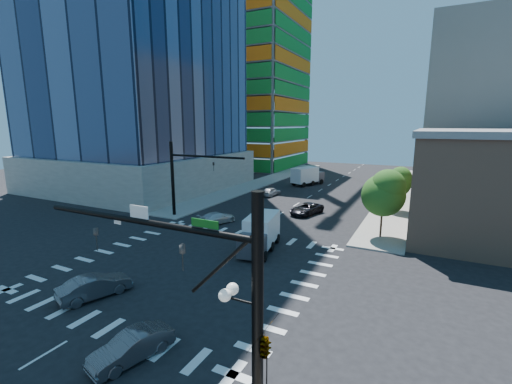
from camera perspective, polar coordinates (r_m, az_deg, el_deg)
The scene contains 18 objects.
ground at distance 28.46m, azimuth -10.47°, elevation -12.06°, with size 160.00×160.00×0.00m, color black.
road_markings at distance 28.46m, azimuth -10.47°, elevation -12.05°, with size 20.00×20.00×0.01m, color silver.
sidewalk_ne at distance 61.78m, azimuth 22.94°, elevation -0.01°, with size 5.00×60.00×0.15m, color gray.
sidewalk_nw at distance 67.97m, azimuth 1.47°, elevation 1.84°, with size 5.00×60.00×0.15m, color gray.
construction_building at distance 94.31m, azimuth -1.11°, elevation 19.42°, with size 25.16×34.50×70.60m.
bg_building_ne at distance 76.52m, azimuth 35.69°, elevation 11.30°, with size 24.00×30.00×28.00m, color slate.
signal_mast_se at distance 12.32m, azimuth -3.70°, elevation -18.74°, with size 10.51×2.48×9.00m.
signal_mast_nw at distance 41.79m, azimuth -12.21°, elevation 3.18°, with size 10.20×0.40×9.00m.
tree_south at distance 35.35m, azimuth 20.66°, elevation -0.05°, with size 4.16×4.16×6.82m.
tree_north at distance 47.23m, azimuth 22.58°, elevation 1.63°, with size 3.54×3.52×5.78m.
no_parking_sign at distance 16.14m, azimuth 1.81°, elevation -26.05°, with size 0.30×0.06×2.20m.
car_nb_right at distance 18.98m, azimuth -20.00°, elevation -23.06°, with size 1.42×4.06×1.34m, color #4F4E54.
car_nb_far at distance 43.54m, azimuth 8.42°, elevation -2.79°, with size 2.34×5.08×1.41m, color black.
car_sb_near at distance 39.37m, azimuth -6.53°, elevation -4.30°, with size 1.87×4.60×1.33m, color white.
car_sb_mid at distance 54.27m, azimuth 2.54°, elevation 0.08°, with size 1.60×3.99×1.36m, color #B2B3BA.
car_sb_cross at distance 25.49m, azimuth -25.25°, elevation -14.02°, with size 1.58×4.52×1.49m, color #4E4D53.
box_truck_near at distance 30.73m, azimuth 0.54°, elevation -7.38°, with size 3.49×6.19×3.06m.
box_truck_far at distance 64.72m, azimuth 8.73°, elevation 2.48°, with size 4.84×6.85×3.31m.
Camera 1 is at (16.06, -20.68, 11.16)m, focal length 24.00 mm.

